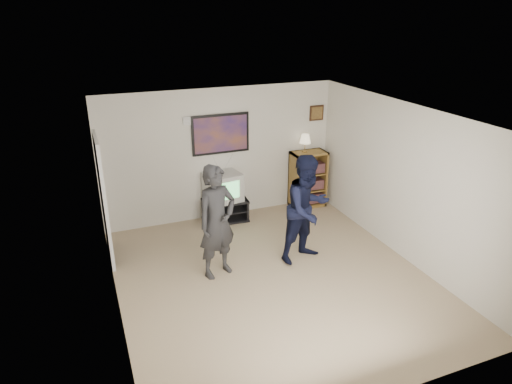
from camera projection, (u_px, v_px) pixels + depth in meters
room_shell at (265, 195)px, 6.75m from camera, size 4.51×5.00×2.51m
media_stand at (225, 210)px, 8.75m from camera, size 0.88×0.53×0.42m
crt_television at (223, 187)px, 8.55m from camera, size 0.71×0.63×0.54m
bookshelf at (308, 179)px, 9.27m from camera, size 0.70×0.40×1.15m
table_lamp at (305, 143)px, 9.00m from camera, size 0.23×0.23×0.36m
person_tall at (217, 222)px, 6.75m from camera, size 0.75×0.61×1.76m
person_short at (307, 209)px, 7.18m from camera, size 1.00×0.87×1.76m
controller_left at (216, 191)px, 6.77m from camera, size 0.05×0.12×0.03m
controller_right at (301, 198)px, 7.32m from camera, size 0.06×0.13×0.04m
poster at (221, 134)px, 8.42m from camera, size 1.10×0.03×0.75m
air_vent at (191, 121)px, 8.13m from camera, size 0.28×0.02×0.14m
small_picture at (317, 113)px, 9.03m from camera, size 0.30×0.03×0.30m
doorway at (103, 201)px, 7.15m from camera, size 0.03×0.85×2.00m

